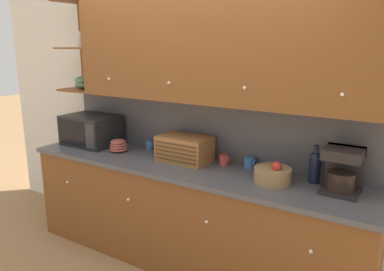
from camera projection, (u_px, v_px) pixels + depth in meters
ground_plane at (204, 246)px, 3.71m from camera, size 24.00×24.00×0.00m
wall_back at (207, 117)px, 3.42m from camera, size 5.53×0.06×2.60m
counter_unit at (186, 215)px, 3.34m from camera, size 3.15×0.66×0.93m
backsplash_panel at (204, 128)px, 3.42m from camera, size 3.13×0.01×0.54m
upper_cabinets at (213, 47)px, 3.01m from camera, size 3.13×0.39×0.90m
microwave at (91, 130)px, 3.86m from camera, size 0.55×0.41×0.31m
bowl_stack_on_counter at (118, 146)px, 3.63m from camera, size 0.18×0.18×0.12m
mug at (150, 145)px, 3.71m from camera, size 0.09×0.08×0.09m
wine_glass at (162, 141)px, 3.55m from camera, size 0.08×0.08×0.18m
bread_box at (185, 149)px, 3.32m from camera, size 0.46×0.30×0.23m
mug_blue_second at (224, 160)px, 3.23m from camera, size 0.09×0.08×0.09m
mug_patterned_third at (250, 162)px, 3.15m from camera, size 0.10×0.09×0.09m
fruit_basket at (273, 175)px, 2.82m from camera, size 0.28×0.28×0.17m
wine_bottle at (315, 166)px, 2.80m from camera, size 0.09×0.09×0.29m
coffee_maker at (343, 170)px, 2.61m from camera, size 0.26×0.25×0.32m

